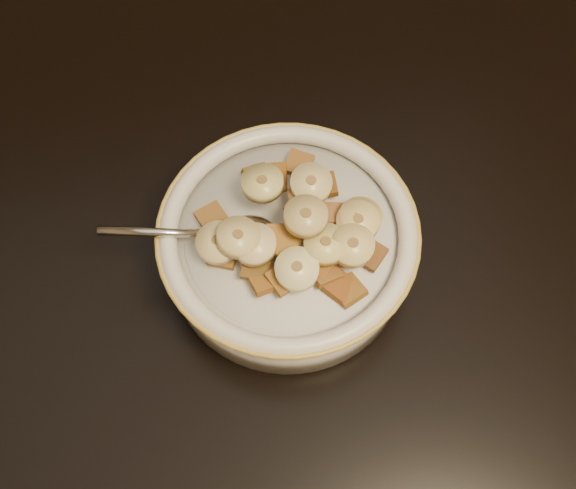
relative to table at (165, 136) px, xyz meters
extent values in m
cube|color=#422816|center=(0.00, 0.00, -0.78)|extent=(4.00, 4.50, 0.10)
cube|color=black|center=(0.00, 0.00, 0.00)|extent=(1.41, 0.91, 0.04)
cylinder|color=silver|center=(0.08, -0.16, 0.04)|extent=(0.19, 0.19, 0.05)
cylinder|color=silver|center=(0.08, -0.16, 0.07)|extent=(0.16, 0.16, 0.00)
ellipsoid|color=#BABBBF|center=(0.05, -0.16, 0.07)|extent=(0.05, 0.04, 0.01)
cube|color=brown|center=(0.12, -0.19, 0.07)|extent=(0.02, 0.02, 0.01)
cube|color=#935F20|center=(0.07, -0.17, 0.08)|extent=(0.02, 0.02, 0.01)
cube|color=brown|center=(0.09, -0.16, 0.09)|extent=(0.02, 0.02, 0.01)
cube|color=brown|center=(0.10, -0.15, 0.09)|extent=(0.02, 0.02, 0.01)
cube|color=brown|center=(0.03, -0.17, 0.07)|extent=(0.03, 0.03, 0.01)
cube|color=brown|center=(0.12, -0.16, 0.08)|extent=(0.02, 0.02, 0.01)
cube|color=brown|center=(0.05, -0.18, 0.08)|extent=(0.03, 0.03, 0.01)
cube|color=brown|center=(0.12, -0.13, 0.08)|extent=(0.02, 0.02, 0.01)
cube|color=brown|center=(0.08, -0.12, 0.08)|extent=(0.02, 0.02, 0.01)
cube|color=brown|center=(0.11, -0.22, 0.07)|extent=(0.03, 0.03, 0.01)
cube|color=brown|center=(0.06, -0.18, 0.08)|extent=(0.03, 0.03, 0.01)
cube|color=brown|center=(0.13, -0.20, 0.07)|extent=(0.03, 0.03, 0.01)
cube|color=brown|center=(0.11, -0.19, 0.08)|extent=(0.03, 0.03, 0.01)
cube|color=brown|center=(0.10, -0.11, 0.07)|extent=(0.03, 0.03, 0.01)
cube|color=brown|center=(0.08, -0.12, 0.08)|extent=(0.02, 0.02, 0.01)
cube|color=#8D5F18|center=(0.07, -0.11, 0.07)|extent=(0.03, 0.02, 0.01)
cube|color=#92551E|center=(0.10, -0.20, 0.08)|extent=(0.03, 0.03, 0.01)
cube|color=brown|center=(0.10, -0.20, 0.07)|extent=(0.03, 0.02, 0.01)
cube|color=brown|center=(0.05, -0.19, 0.08)|extent=(0.03, 0.03, 0.01)
cube|color=#966225|center=(0.06, -0.20, 0.08)|extent=(0.02, 0.02, 0.01)
cube|color=#946225|center=(0.07, -0.20, 0.08)|extent=(0.03, 0.03, 0.01)
cube|color=brown|center=(0.03, -0.14, 0.07)|extent=(0.03, 0.03, 0.01)
cube|color=#8B5716|center=(0.11, -0.22, 0.07)|extent=(0.03, 0.03, 0.01)
cube|color=#955F1E|center=(0.07, -0.18, 0.08)|extent=(0.03, 0.03, 0.01)
cube|color=brown|center=(0.06, -0.20, 0.08)|extent=(0.03, 0.03, 0.01)
cylinder|color=#FCE58A|center=(0.10, -0.19, 0.09)|extent=(0.04, 0.04, 0.01)
cylinder|color=#D1BA8B|center=(0.10, -0.14, 0.09)|extent=(0.04, 0.04, 0.01)
cylinder|color=#CFB680|center=(0.09, -0.17, 0.10)|extent=(0.04, 0.04, 0.01)
cylinder|color=beige|center=(0.05, -0.18, 0.09)|extent=(0.04, 0.04, 0.01)
cylinder|color=#F8DA97|center=(0.03, -0.17, 0.09)|extent=(0.04, 0.04, 0.01)
cylinder|color=#FFD77B|center=(0.12, -0.19, 0.09)|extent=(0.03, 0.03, 0.01)
cylinder|color=#FAE4A7|center=(0.08, -0.20, 0.09)|extent=(0.04, 0.04, 0.01)
cylinder|color=#E2CE87|center=(0.13, -0.17, 0.09)|extent=(0.04, 0.04, 0.01)
cylinder|color=#D9C675|center=(0.07, -0.13, 0.10)|extent=(0.04, 0.04, 0.01)
cylinder|color=#EACE77|center=(0.13, -0.17, 0.08)|extent=(0.04, 0.04, 0.02)
cylinder|color=#ECC677|center=(0.13, -0.17, 0.09)|extent=(0.04, 0.04, 0.01)
cylinder|color=#ECD281|center=(0.04, -0.17, 0.09)|extent=(0.04, 0.04, 0.02)
camera|label=1|loc=(0.03, -0.38, 0.49)|focal=40.00mm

